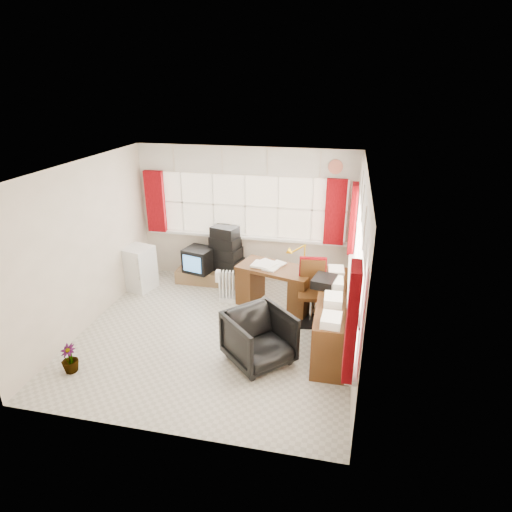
{
  "coord_description": "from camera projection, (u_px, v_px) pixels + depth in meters",
  "views": [
    {
      "loc": [
        1.75,
        -5.26,
        3.55
      ],
      "look_at": [
        0.5,
        0.55,
        1.1
      ],
      "focal_mm": 30.0,
      "sensor_mm": 36.0,
      "label": 1
    }
  ],
  "objects": [
    {
      "name": "flower_vase",
      "position": [
        69.0,
        359.0,
        5.55
      ],
      "size": [
        0.27,
        0.27,
        0.39
      ],
      "primitive_type": "imported",
      "rotation": [
        0.0,
        0.0,
        -0.27
      ],
      "color": "black",
      "rests_on": "ground"
    },
    {
      "name": "office_chair",
      "position": [
        259.0,
        338.0,
        5.69
      ],
      "size": [
        1.12,
        1.12,
        0.73
      ],
      "primitive_type": "imported",
      "rotation": [
        0.0,
        0.0,
        0.79
      ],
      "color": "black",
      "rests_on": "ground"
    },
    {
      "name": "task_chair",
      "position": [
        312.0,
        288.0,
        6.65
      ],
      "size": [
        0.47,
        0.49,
        1.03
      ],
      "color": "black",
      "rests_on": "ground"
    },
    {
      "name": "window_right",
      "position": [
        353.0,
        290.0,
        5.71
      ],
      "size": [
        0.12,
        3.7,
        3.6
      ],
      "color": "beige",
      "rests_on": "room_walls"
    },
    {
      "name": "tv_bench",
      "position": [
        214.0,
        276.0,
        8.06
      ],
      "size": [
        1.4,
        0.5,
        0.25
      ],
      "primitive_type": "cube",
      "color": "#866243",
      "rests_on": "ground"
    },
    {
      "name": "hifi_stack",
      "position": [
        225.0,
        250.0,
        7.91
      ],
      "size": [
        0.7,
        0.54,
        0.84
      ],
      "color": "black",
      "rests_on": "tv_bench"
    },
    {
      "name": "radiator",
      "position": [
        230.0,
        289.0,
        7.32
      ],
      "size": [
        0.39,
        0.18,
        0.57
      ],
      "color": "white",
      "rests_on": "ground"
    },
    {
      "name": "crt_tv",
      "position": [
        199.0,
        260.0,
        7.89
      ],
      "size": [
        0.58,
        0.56,
        0.45
      ],
      "color": "black",
      "rests_on": "tv_bench"
    },
    {
      "name": "spray_bottle_b",
      "position": [
        255.0,
        292.0,
        7.52
      ],
      "size": [
        0.11,
        0.11,
        0.19
      ],
      "primitive_type": "imported",
      "rotation": [
        0.0,
        0.0,
        -0.32
      ],
      "color": "#87CAC2",
      "rests_on": "ground"
    },
    {
      "name": "desk",
      "position": [
        275.0,
        285.0,
        7.11
      ],
      "size": [
        1.36,
        0.93,
        0.75
      ],
      "color": "#522D13",
      "rests_on": "ground"
    },
    {
      "name": "ground",
      "position": [
        216.0,
        334.0,
        6.45
      ],
      "size": [
        4.0,
        4.0,
        0.0
      ],
      "primitive_type": "plane",
      "color": "beige",
      "rests_on": "ground"
    },
    {
      "name": "spray_bottle_a",
      "position": [
        243.0,
        295.0,
        7.32
      ],
      "size": [
        0.14,
        0.14,
        0.26
      ],
      "primitive_type": "imported",
      "rotation": [
        0.0,
        0.0,
        0.53
      ],
      "color": "silver",
      "rests_on": "ground"
    },
    {
      "name": "credenza",
      "position": [
        334.0,
        317.0,
        6.15
      ],
      "size": [
        0.5,
        2.0,
        0.85
      ],
      "color": "#522D13",
      "rests_on": "ground"
    },
    {
      "name": "overhead_cabinets",
      "position": [
        294.0,
        175.0,
        6.29
      ],
      "size": [
        3.98,
        3.98,
        0.48
      ],
      "color": "silver",
      "rests_on": "room_walls"
    },
    {
      "name": "desk_lamp",
      "position": [
        305.0,
        251.0,
        6.87
      ],
      "size": [
        0.15,
        0.13,
        0.41
      ],
      "color": "yellow",
      "rests_on": "desk"
    },
    {
      "name": "window_back",
      "position": [
        245.0,
        233.0,
        7.85
      ],
      "size": [
        3.7,
        0.12,
        3.6
      ],
      "color": "beige",
      "rests_on": "room_walls"
    },
    {
      "name": "room_walls",
      "position": [
        212.0,
        241.0,
        5.88
      ],
      "size": [
        4.0,
        4.0,
        4.0
      ],
      "color": "beige",
      "rests_on": "ground"
    },
    {
      "name": "mini_fridge",
      "position": [
        139.0,
        268.0,
        7.72
      ],
      "size": [
        0.57,
        0.58,
        0.8
      ],
      "color": "white",
      "rests_on": "ground"
    },
    {
      "name": "file_tray",
      "position": [
        324.0,
        281.0,
        6.26
      ],
      "size": [
        0.38,
        0.45,
        0.13
      ],
      "primitive_type": "cube",
      "rotation": [
        0.0,
        0.0,
        -0.21
      ],
      "color": "black",
      "rests_on": "credenza"
    },
    {
      "name": "curtains",
      "position": [
        288.0,
        227.0,
        6.55
      ],
      "size": [
        3.83,
        3.83,
        1.15
      ],
      "color": "maroon",
      "rests_on": "room_walls"
    }
  ]
}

